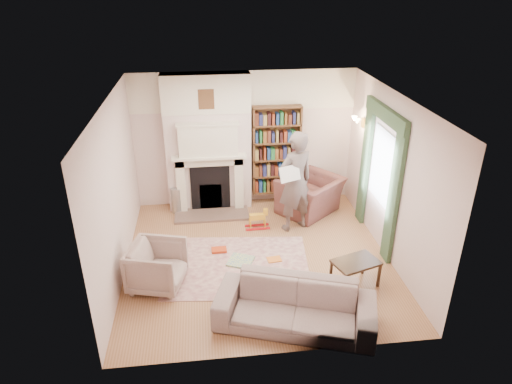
{
  "coord_description": "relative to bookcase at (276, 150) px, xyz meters",
  "views": [
    {
      "loc": [
        -0.82,
        -6.64,
        4.5
      ],
      "look_at": [
        0.0,
        0.25,
        1.15
      ],
      "focal_mm": 32.0,
      "sensor_mm": 36.0,
      "label": 1
    }
  ],
  "objects": [
    {
      "name": "pelmet",
      "position": [
        1.54,
        -1.72,
        1.2
      ],
      "size": [
        0.09,
        1.7,
        0.24
      ],
      "primitive_type": "cube",
      "color": "#2B432B",
      "rests_on": "wall_right"
    },
    {
      "name": "rocking_horse",
      "position": [
        -0.53,
        -1.12,
        -0.97
      ],
      "size": [
        0.48,
        0.2,
        0.41
      ],
      "primitive_type": null,
      "rotation": [
        0.0,
        0.0,
        0.03
      ],
      "color": "gold",
      "rests_on": "rug"
    },
    {
      "name": "floor",
      "position": [
        -0.65,
        -2.12,
        -1.18
      ],
      "size": [
        4.5,
        4.5,
        0.0
      ],
      "primitive_type": "plane",
      "color": "#915C3A",
      "rests_on": "ground"
    },
    {
      "name": "board_game",
      "position": [
        -0.96,
        -2.24,
        -1.15
      ],
      "size": [
        0.53,
        0.53,
        0.03
      ],
      "primitive_type": "cube",
      "rotation": [
        0.0,
        0.0,
        -0.42
      ],
      "color": "#F2EB55",
      "rests_on": "rug"
    },
    {
      "name": "man_reading",
      "position": [
        0.17,
        -1.18,
        -0.19
      ],
      "size": [
        0.84,
        0.71,
        1.97
      ],
      "primitive_type": "imported",
      "rotation": [
        0.0,
        0.0,
        3.53
      ],
      "color": "#5D4E4B",
      "rests_on": "floor"
    },
    {
      "name": "wall_back",
      "position": [
        -0.65,
        0.13,
        0.22
      ],
      "size": [
        4.5,
        0.0,
        4.5
      ],
      "primitive_type": "plane",
      "rotation": [
        1.57,
        0.0,
        0.0
      ],
      "color": "silver",
      "rests_on": "floor"
    },
    {
      "name": "curtain_right",
      "position": [
        1.55,
        -1.02,
        0.02
      ],
      "size": [
        0.07,
        0.32,
        2.4
      ],
      "primitive_type": "cube",
      "color": "#2B432B",
      "rests_on": "floor"
    },
    {
      "name": "ceiling",
      "position": [
        -0.65,
        -2.12,
        1.62
      ],
      "size": [
        4.5,
        4.5,
        0.0
      ],
      "primitive_type": "plane",
      "rotation": [
        3.14,
        0.0,
        0.0
      ],
      "color": "white",
      "rests_on": "wall_back"
    },
    {
      "name": "coffee_table",
      "position": [
        0.78,
        -3.08,
        -0.95
      ],
      "size": [
        0.81,
        0.65,
        0.45
      ],
      "primitive_type": null,
      "rotation": [
        0.0,
        0.0,
        0.33
      ],
      "color": "#321F11",
      "rests_on": "floor"
    },
    {
      "name": "game_box_lid",
      "position": [
        -1.31,
        -1.86,
        -1.14
      ],
      "size": [
        0.27,
        0.18,
        0.04
      ],
      "primitive_type": "cube",
      "rotation": [
        0.0,
        0.0,
        0.02
      ],
      "color": "#C23A16",
      "rests_on": "rug"
    },
    {
      "name": "wall_left",
      "position": [
        -2.9,
        -2.12,
        0.22
      ],
      "size": [
        0.0,
        4.5,
        4.5
      ],
      "primitive_type": "plane",
      "rotation": [
        1.57,
        0.0,
        1.57
      ],
      "color": "silver",
      "rests_on": "floor"
    },
    {
      "name": "window",
      "position": [
        1.58,
        -1.72,
        0.27
      ],
      "size": [
        0.02,
        0.9,
        1.3
      ],
      "primitive_type": "cube",
      "color": "silver",
      "rests_on": "wall_right"
    },
    {
      "name": "rug",
      "position": [
        -1.02,
        -2.35,
        -1.17
      ],
      "size": [
        2.56,
        2.07,
        0.01
      ],
      "primitive_type": "cube",
      "rotation": [
        0.0,
        0.0,
        -0.1
      ],
      "color": "beige",
      "rests_on": "floor"
    },
    {
      "name": "armchair_left",
      "position": [
        -2.31,
        -2.72,
        -0.81
      ],
      "size": [
        0.99,
        0.97,
        0.74
      ],
      "primitive_type": "imported",
      "rotation": [
        0.0,
        0.0,
        1.31
      ],
      "color": "#BDB49B",
      "rests_on": "floor"
    },
    {
      "name": "newspaper",
      "position": [
        0.02,
        -1.38,
        0.07
      ],
      "size": [
        0.42,
        0.26,
        0.28
      ],
      "primitive_type": "cube",
      "rotation": [
        -0.35,
        0.0,
        0.39
      ],
      "color": "white",
      "rests_on": "man_reading"
    },
    {
      "name": "wall_sconce",
      "position": [
        1.38,
        -0.62,
        0.72
      ],
      "size": [
        0.2,
        0.24,
        0.24
      ],
      "primitive_type": null,
      "color": "gold",
      "rests_on": "wall_right"
    },
    {
      "name": "sofa",
      "position": [
        -0.34,
        -3.85,
        -0.85
      ],
      "size": [
        2.36,
        1.52,
        0.64
      ],
      "primitive_type": "imported",
      "rotation": [
        0.0,
        0.0,
        -0.32
      ],
      "color": "#A59A88",
      "rests_on": "floor"
    },
    {
      "name": "fireplace",
      "position": [
        -1.4,
        -0.07,
        0.21
      ],
      "size": [
        1.7,
        0.58,
        2.8
      ],
      "color": "silver",
      "rests_on": "floor"
    },
    {
      "name": "armchair_reading",
      "position": [
        0.62,
        -0.58,
        -0.8
      ],
      "size": [
        1.55,
        1.53,
        0.76
      ],
      "primitive_type": "imported",
      "rotation": [
        0.0,
        0.0,
        3.84
      ],
      "color": "#512B2B",
      "rests_on": "floor"
    },
    {
      "name": "bookcase",
      "position": [
        0.0,
        0.0,
        0.0
      ],
      "size": [
        1.0,
        0.24,
        1.85
      ],
      "primitive_type": "cube",
      "color": "brown",
      "rests_on": "floor"
    },
    {
      "name": "curtain_left",
      "position": [
        1.55,
        -2.42,
        0.02
      ],
      "size": [
        0.07,
        0.32,
        2.4
      ],
      "primitive_type": "cube",
      "color": "#2B432B",
      "rests_on": "floor"
    },
    {
      "name": "comic_annuals",
      "position": [
        -0.52,
        -2.5,
        -1.16
      ],
      "size": [
        0.56,
        0.75,
        0.02
      ],
      "color": "red",
      "rests_on": "rug"
    },
    {
      "name": "wall_right",
      "position": [
        1.6,
        -2.12,
        0.22
      ],
      "size": [
        0.0,
        4.5,
        4.5
      ],
      "primitive_type": "plane",
      "rotation": [
        1.57,
        0.0,
        -1.57
      ],
      "color": "silver",
      "rests_on": "floor"
    },
    {
      "name": "paraffin_heater",
      "position": [
        -2.1,
        -0.25,
        -0.9
      ],
      "size": [
        0.28,
        0.28,
        0.55
      ],
      "primitive_type": "cylinder",
      "rotation": [
        0.0,
        0.0,
        0.18
      ],
      "color": "#A3A6AA",
      "rests_on": "floor"
    },
    {
      "name": "wall_front",
      "position": [
        -0.65,
        -4.37,
        0.22
      ],
      "size": [
        4.5,
        0.0,
        4.5
      ],
      "primitive_type": "plane",
      "rotation": [
        -1.57,
        0.0,
        0.0
      ],
      "color": "silver",
      "rests_on": "floor"
    }
  ]
}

